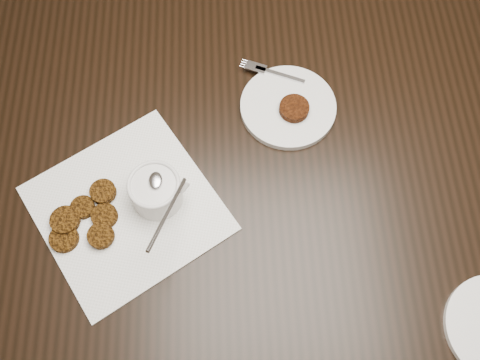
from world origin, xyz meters
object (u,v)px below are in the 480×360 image
Objects in this scene: sauce_ramekin at (153,184)px; plate_with_patty at (288,105)px; table at (260,211)px; napkin at (127,208)px.

sauce_ramekin reaches higher than plate_with_patty.
table is 10.55× the size of sauce_ramekin.
sauce_ramekin is (-0.23, -0.11, 0.45)m from table.
table is 4.41× the size of napkin.
table is at bearing -119.26° from plate_with_patty.
sauce_ramekin is 0.36m from plate_with_patty.
plate_with_patty reaches higher than napkin.
plate_with_patty reaches higher than table.
sauce_ramekin is at bearing -144.01° from plate_with_patty.
table is 0.41m from plate_with_patty.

